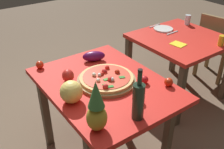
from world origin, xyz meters
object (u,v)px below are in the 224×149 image
(dinner_plate, at_px, (163,29))
(knife_utensil, at_px, (172,33))
(drinking_glass_water, at_px, (188,20))
(wine_bottle, at_px, (138,101))
(tomato_beside_pepper, at_px, (40,65))
(background_table, at_px, (180,46))
(tomato_by_bottle, at_px, (144,80))
(tomato_at_corner, at_px, (140,99))
(pizza, at_px, (107,78))
(pineapple_left, at_px, (96,109))
(fork_utensil, at_px, (155,26))
(dining_chair, at_px, (216,44))
(tomato_near_board, at_px, (169,82))
(bell_pepper, at_px, (68,76))
(pizza_board, at_px, (107,81))
(melon, at_px, (71,92))
(drinking_glass_juice, at_px, (221,41))
(display_table, at_px, (105,92))
(eggplant, at_px, (94,56))
(napkin_folded, at_px, (178,44))

(dinner_plate, distance_m, knife_utensil, 0.14)
(drinking_glass_water, bearing_deg, wine_bottle, -59.06)
(tomato_beside_pepper, xyz_separation_m, dinner_plate, (-0.04, 1.50, -0.03))
(background_table, xyz_separation_m, tomato_beside_pepper, (-0.24, -1.50, 0.14))
(tomato_by_bottle, height_order, drinking_glass_water, drinking_glass_water)
(tomato_beside_pepper, distance_m, tomato_at_corner, 0.94)
(pizza, bearing_deg, dinner_plate, 115.13)
(background_table, height_order, pizza, pizza)
(pineapple_left, bearing_deg, fork_utensil, 125.66)
(dining_chair, height_order, drinking_glass_water, dining_chair)
(background_table, relative_size, tomato_near_board, 13.33)
(bell_pepper, relative_size, tomato_at_corner, 1.63)
(pizza, xyz_separation_m, tomato_at_corner, (0.35, 0.03, -0.01))
(wine_bottle, bearing_deg, tomato_by_bottle, 132.23)
(bell_pepper, bearing_deg, pizza_board, 50.65)
(tomato_by_bottle, relative_size, drinking_glass_water, 0.54)
(melon, relative_size, drinking_glass_juice, 1.51)
(display_table, bearing_deg, tomato_near_board, 48.80)
(knife_utensil, bearing_deg, background_table, -6.20)
(pizza_board, distance_m, pineapple_left, 0.55)
(pineapple_left, height_order, dinner_plate, pineapple_left)
(fork_utensil, bearing_deg, bell_pepper, -75.30)
(dinner_plate, bearing_deg, eggplant, -79.89)
(dining_chair, relative_size, tomato_by_bottle, 13.67)
(drinking_glass_water, xyz_separation_m, napkin_folded, (0.34, -0.53, -0.05))
(napkin_folded, bearing_deg, drinking_glass_water, 122.53)
(background_table, relative_size, drinking_glass_water, 7.73)
(wine_bottle, xyz_separation_m, fork_utensil, (-1.15, 1.25, -0.13))
(tomato_near_board, height_order, knife_utensil, tomato_near_board)
(melon, bearing_deg, tomato_at_corner, 52.56)
(tomato_by_bottle, bearing_deg, knife_utensil, 122.02)
(dining_chair, height_order, drinking_glass_juice, dining_chair)
(wine_bottle, distance_m, melon, 0.47)
(drinking_glass_juice, bearing_deg, melon, -91.30)
(pineapple_left, height_order, tomato_beside_pepper, pineapple_left)
(background_table, distance_m, pizza_board, 1.20)
(dining_chair, distance_m, tomato_by_bottle, 1.69)
(tomato_at_corner, xyz_separation_m, knife_utensil, (-0.76, 1.14, -0.03))
(pizza_board, xyz_separation_m, wine_bottle, (0.46, -0.08, 0.12))
(eggplant, bearing_deg, dining_chair, 86.56)
(pizza, distance_m, bell_pepper, 0.30)
(knife_utensil, bearing_deg, dinner_plate, 177.26)
(dining_chair, relative_size, drinking_glass_water, 7.34)
(tomato_by_bottle, bearing_deg, tomato_beside_pepper, -141.00)
(melon, bearing_deg, fork_utensil, 116.58)
(melon, bearing_deg, wine_bottle, 32.69)
(pizza, distance_m, eggplant, 0.38)
(wine_bottle, xyz_separation_m, drinking_glass_juice, (-0.36, 1.40, -0.08))
(bell_pepper, relative_size, tomato_by_bottle, 1.65)
(knife_utensil, bearing_deg, drinking_glass_water, 101.95)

